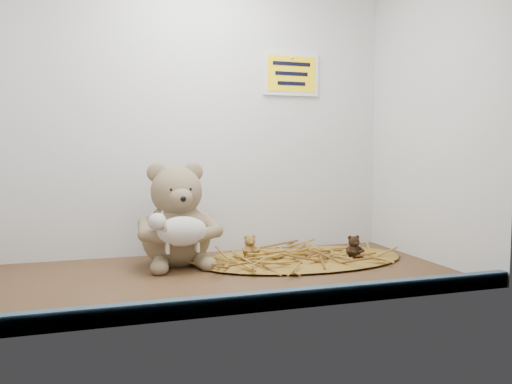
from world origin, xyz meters
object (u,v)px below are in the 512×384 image
object	(u,v)px
toy_lamb	(182,231)
mini_teddy_brown	(354,246)
main_teddy	(176,214)
mini_teddy_tan	(250,245)

from	to	relation	value
toy_lamb	mini_teddy_brown	size ratio (longest dim) A/B	2.56
main_teddy	toy_lamb	size ratio (longest dim) A/B	1.70
toy_lamb	mini_teddy_brown	bearing A→B (deg)	-0.35
main_teddy	mini_teddy_brown	distance (cm)	50.12
toy_lamb	mini_teddy_tan	bearing A→B (deg)	25.12
main_teddy	mini_teddy_brown	world-z (taller)	main_teddy
toy_lamb	mini_teddy_brown	distance (cm)	48.53
main_teddy	mini_teddy_brown	xyz separation A→B (cm)	(48.12, -10.27, -9.54)
mini_teddy_tan	mini_teddy_brown	size ratio (longest dim) A/B	0.97
main_teddy	mini_teddy_tan	size ratio (longest dim) A/B	4.46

